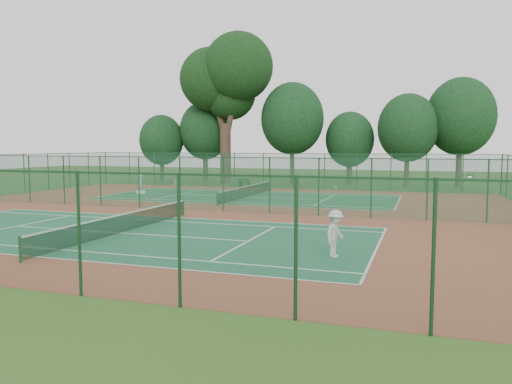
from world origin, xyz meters
TOP-DOWN VIEW (x-y plane):
  - ground at (0.00, 0.00)m, footprint 120.00×120.00m
  - red_pad at (0.00, 0.00)m, footprint 40.00×36.00m
  - court_near at (0.00, -9.00)m, footprint 23.77×10.97m
  - court_far at (0.00, 9.00)m, footprint 23.77×10.97m
  - fence_north at (0.00, 18.00)m, footprint 40.00×0.09m
  - fence_divider at (0.00, 0.00)m, footprint 40.00×0.09m
  - tennis_net_near at (0.00, -9.00)m, footprint 0.10×12.90m
  - tennis_net_far at (0.00, 9.00)m, footprint 0.10×12.90m
  - player_near at (10.53, -10.94)m, footprint 0.95×1.29m
  - player_far at (-11.01, 10.56)m, footprint 0.41×0.59m
  - trash_bin at (-10.89, 17.21)m, footprint 0.57×0.57m
  - bench at (-3.36, 17.47)m, footprint 1.64×1.08m
  - kit_bag at (-9.84, 8.66)m, footprint 0.82×0.52m
  - stray_ball_a at (1.32, -0.26)m, footprint 0.07×0.07m
  - stray_ball_b at (9.88, -0.24)m, footprint 0.07×0.07m
  - stray_ball_c at (-4.20, -0.94)m, footprint 0.07×0.07m
  - big_tree at (-7.25, 22.59)m, footprint 10.74×7.86m
  - evergreen_row at (0.50, 24.25)m, footprint 39.00×5.00m

SIDE VIEW (x-z plane):
  - ground at x=0.00m, z-range 0.00..0.00m
  - evergreen_row at x=0.50m, z-range -6.00..6.00m
  - red_pad at x=0.00m, z-range 0.00..0.01m
  - court_near at x=0.00m, z-range 0.01..0.02m
  - court_far at x=0.00m, z-range 0.01..0.02m
  - stray_ball_a at x=1.32m, z-range 0.01..0.08m
  - stray_ball_b at x=9.88m, z-range 0.01..0.08m
  - stray_ball_c at x=-4.20m, z-range 0.01..0.08m
  - kit_bag at x=-9.84m, z-range 0.01..0.30m
  - trash_bin at x=-10.89m, z-range 0.01..0.89m
  - bench at x=-3.36m, z-range 0.03..1.01m
  - tennis_net_near at x=0.00m, z-range 0.06..1.03m
  - tennis_net_far at x=0.00m, z-range 0.06..1.03m
  - player_far at x=-11.01m, z-range 0.02..1.57m
  - player_near at x=10.53m, z-range 0.02..1.80m
  - fence_north at x=0.00m, z-range 0.01..3.51m
  - fence_divider at x=0.00m, z-range 0.01..3.51m
  - big_tree at x=-7.25m, z-range 3.43..19.94m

